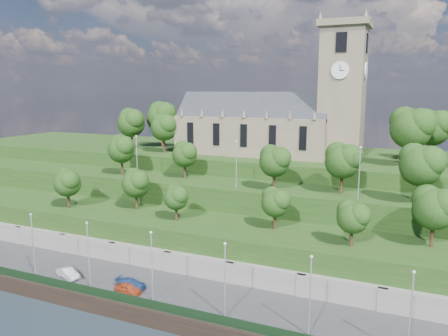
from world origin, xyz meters
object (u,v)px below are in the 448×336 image
at_px(car_left, 128,289).
at_px(car_right, 131,283).
at_px(church, 276,119).
at_px(car_middle, 68,273).

relative_size(car_left, car_right, 0.87).
bearing_deg(church, car_middle, -112.65).
xyz_separation_m(car_middle, car_right, (10.19, 0.89, -0.06)).
xyz_separation_m(church, car_right, (-7.51, -41.54, -19.89)).
bearing_deg(church, car_left, -99.11).
bearing_deg(car_middle, car_right, -67.51).
bearing_deg(car_middle, church, -5.13).
bearing_deg(car_middle, car_left, -75.66).
distance_m(car_left, car_right, 1.61).
relative_size(church, car_right, 8.84).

